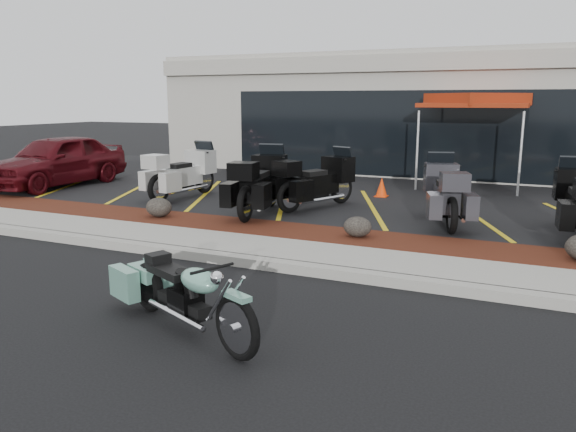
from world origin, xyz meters
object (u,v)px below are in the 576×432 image
at_px(hero_cruiser, 237,318).
at_px(popup_canopy, 476,102).
at_px(traffic_cone, 382,187).
at_px(touring_white, 204,167).
at_px(parked_car, 56,160).

bearing_deg(hero_cruiser, popup_canopy, 109.76).
height_order(hero_cruiser, popup_canopy, popup_canopy).
distance_m(traffic_cone, popup_canopy, 3.89).
distance_m(hero_cruiser, touring_white, 9.38).
distance_m(touring_white, parked_car, 4.46).
height_order(hero_cruiser, parked_car, parked_car).
distance_m(parked_car, popup_canopy, 11.68).
xyz_separation_m(touring_white, parked_car, (-4.42, -0.64, 0.05)).
relative_size(touring_white, popup_canopy, 0.67).
bearing_deg(traffic_cone, hero_cruiser, -84.01).
xyz_separation_m(parked_car, traffic_cone, (8.74, 1.99, -0.48)).
bearing_deg(popup_canopy, parked_car, -174.05).
height_order(touring_white, popup_canopy, popup_canopy).
xyz_separation_m(parked_car, popup_canopy, (10.56, 4.73, 1.59)).
height_order(hero_cruiser, traffic_cone, hero_cruiser).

